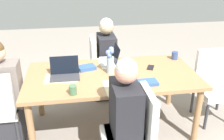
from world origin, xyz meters
TOP-DOWN VIEW (x-y plane):
  - ground_plane at (0.00, 0.00)m, footprint 10.00×10.00m
  - dining_table at (0.00, 0.00)m, footprint 1.94×0.99m
  - person_head_right_left_near at (1.20, 0.04)m, footprint 0.40×0.36m
  - chair_far_left_mid at (-0.08, 0.78)m, footprint 0.44×0.44m
  - person_far_left_mid at (-0.01, 0.72)m, footprint 0.36×0.40m
  - chair_near_left_far at (0.03, -0.84)m, footprint 0.44×0.44m
  - person_near_left_far at (-0.05, -0.78)m, footprint 0.36×0.40m
  - chair_head_left_right_near at (-1.31, -0.04)m, footprint 0.44×0.44m
  - flower_vase at (0.01, -0.04)m, footprint 0.10×0.10m
  - placemat_head_right_left_near at (0.57, 0.02)m, footprint 0.37×0.27m
  - placemat_far_left_mid at (-0.00, 0.33)m, footprint 0.28×0.37m
  - placemat_near_left_far at (-0.02, -0.33)m, footprint 0.29×0.38m
  - laptop_head_right_left_near at (0.53, -0.01)m, footprint 0.32×0.22m
  - laptop_near_left_far at (-0.05, -0.35)m, footprint 0.22×0.32m
  - coffee_mug_near_left at (-0.19, -0.00)m, footprint 0.08×0.08m
  - coffee_mug_near_right at (-0.87, -0.32)m, footprint 0.08×0.08m
  - coffee_mug_centre_left at (0.45, 0.40)m, footprint 0.08×0.08m
  - book_red_cover at (-0.33, 0.30)m, footprint 0.21×0.15m
  - book_blue_cover at (0.28, -0.18)m, footprint 0.23×0.19m
  - phone_black at (-0.49, -0.10)m, footprint 0.13×0.17m

SIDE VIEW (x-z plane):
  - ground_plane at x=0.00m, z-range 0.00..0.00m
  - chair_far_left_mid at x=-0.08m, z-range 0.05..0.95m
  - chair_near_left_far at x=0.03m, z-range 0.05..0.95m
  - chair_head_left_right_near at x=-1.31m, z-range 0.05..0.95m
  - person_head_right_left_near at x=1.20m, z-range -0.07..1.12m
  - person_far_left_mid at x=-0.01m, z-range -0.07..1.12m
  - person_near_left_far at x=-0.05m, z-range -0.07..1.12m
  - dining_table at x=0.00m, z-range 0.29..1.01m
  - placemat_head_right_left_near at x=0.57m, z-range 0.73..0.73m
  - placemat_far_left_mid at x=0.00m, z-range 0.73..0.73m
  - placemat_near_left_far at x=-0.02m, z-range 0.73..0.73m
  - phone_black at x=-0.49m, z-range 0.73..0.73m
  - book_red_cover at x=-0.33m, z-range 0.73..0.76m
  - book_blue_cover at x=0.28m, z-range 0.73..0.77m
  - laptop_near_left_far at x=-0.05m, z-range 0.66..0.88m
  - laptop_head_right_left_near at x=0.53m, z-range 0.66..0.88m
  - coffee_mug_centre_left at x=0.45m, z-range 0.73..0.82m
  - coffee_mug_near_right at x=-0.87m, z-range 0.73..0.83m
  - coffee_mug_near_left at x=-0.19m, z-range 0.73..0.83m
  - flower_vase at x=0.01m, z-range 0.72..1.03m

